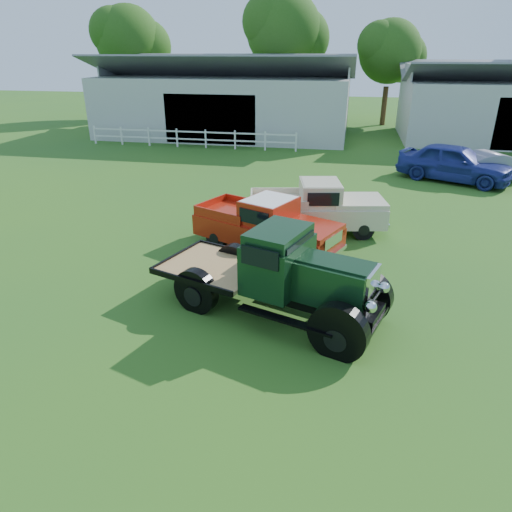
% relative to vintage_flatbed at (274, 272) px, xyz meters
% --- Properties ---
extents(ground, '(120.00, 120.00, 0.00)m').
position_rel_vintage_flatbed_xyz_m(ground, '(-0.82, -0.26, -1.11)').
color(ground, '#2B5A20').
extents(shed_left, '(18.80, 10.20, 5.60)m').
position_rel_vintage_flatbed_xyz_m(shed_left, '(-7.82, 25.74, 1.69)').
color(shed_left, '#9E9E9E').
rests_on(shed_left, ground).
extents(fence_rail, '(14.20, 0.16, 1.20)m').
position_rel_vintage_flatbed_xyz_m(fence_rail, '(-8.82, 19.74, -0.51)').
color(fence_rail, white).
rests_on(fence_rail, ground).
extents(tree_a, '(6.30, 6.30, 10.50)m').
position_rel_vintage_flatbed_xyz_m(tree_a, '(-18.82, 32.74, 4.14)').
color(tree_a, '#214C10').
rests_on(tree_a, ground).
extents(tree_b, '(6.90, 6.90, 11.50)m').
position_rel_vintage_flatbed_xyz_m(tree_b, '(-4.82, 33.74, 4.64)').
color(tree_b, '#214C10').
rests_on(tree_b, ground).
extents(tree_c, '(5.40, 5.40, 9.00)m').
position_rel_vintage_flatbed_xyz_m(tree_c, '(4.18, 32.74, 3.39)').
color(tree_c, '#214C10').
rests_on(tree_c, ground).
extents(vintage_flatbed, '(6.03, 3.91, 2.22)m').
position_rel_vintage_flatbed_xyz_m(vintage_flatbed, '(0.00, 0.00, 0.00)').
color(vintage_flatbed, black).
rests_on(vintage_flatbed, ground).
extents(red_pickup, '(5.21, 3.69, 1.78)m').
position_rel_vintage_flatbed_xyz_m(red_pickup, '(-0.85, 3.73, -0.22)').
color(red_pickup, '#A7200E').
rests_on(red_pickup, ground).
extents(white_pickup, '(5.13, 2.81, 1.78)m').
position_rel_vintage_flatbed_xyz_m(white_pickup, '(0.57, 5.77, -0.22)').
color(white_pickup, beige).
rests_on(white_pickup, ground).
extents(misc_car_blue, '(5.72, 4.27, 1.81)m').
position_rel_vintage_flatbed_xyz_m(misc_car_blue, '(6.64, 14.06, -0.21)').
color(misc_car_blue, navy).
rests_on(misc_car_blue, ground).
extents(misc_car_grey, '(4.55, 3.13, 1.42)m').
position_rel_vintage_flatbed_xyz_m(misc_car_grey, '(8.54, 14.52, -0.40)').
color(misc_car_grey, gray).
rests_on(misc_car_grey, ground).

